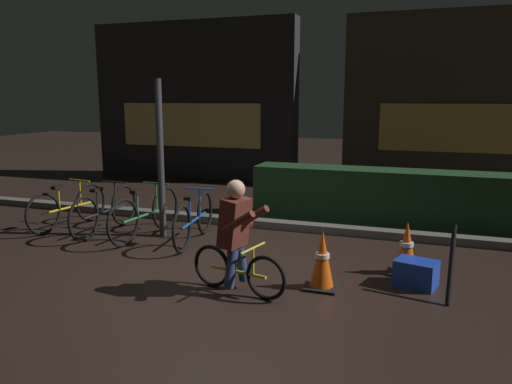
{
  "coord_description": "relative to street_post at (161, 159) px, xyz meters",
  "views": [
    {
      "loc": [
        2.24,
        -5.28,
        2.09
      ],
      "look_at": [
        0.2,
        0.6,
        0.9
      ],
      "focal_mm": 34.74,
      "sensor_mm": 36.0,
      "label": 1
    }
  ],
  "objects": [
    {
      "name": "storefront_right",
      "position": [
        4.68,
        6.0,
        0.83
      ],
      "size": [
        5.8,
        0.54,
        4.04
      ],
      "color": "#42382D",
      "rests_on": "ground"
    },
    {
      "name": "ground_plane",
      "position": [
        1.52,
        -1.2,
        -1.18
      ],
      "size": [
        40.0,
        40.0,
        0.0
      ],
      "primitive_type": "plane",
      "color": "black"
    },
    {
      "name": "cyclist",
      "position": [
        1.89,
        -1.71,
        -0.55
      ],
      "size": [
        1.17,
        0.6,
        1.25
      ],
      "rotation": [
        0.0,
        0.0,
        -0.22
      ],
      "color": "black",
      "rests_on": "ground"
    },
    {
      "name": "sidewalk_curb",
      "position": [
        1.52,
        1.0,
        -1.12
      ],
      "size": [
        12.0,
        0.24,
        0.12
      ],
      "primitive_type": "cube",
      "color": "#56544F",
      "rests_on": "ground"
    },
    {
      "name": "parked_bike_center_right",
      "position": [
        0.62,
        -0.17,
        -0.83
      ],
      "size": [
        0.46,
        1.65,
        0.76
      ],
      "rotation": [
        0.0,
        0.0,
        1.69
      ],
      "color": "black",
      "rests_on": "ground"
    },
    {
      "name": "parked_bike_left_mid",
      "position": [
        -0.94,
        -0.14,
        -0.83
      ],
      "size": [
        0.46,
        1.68,
        0.77
      ],
      "rotation": [
        0.0,
        0.0,
        1.56
      ],
      "color": "black",
      "rests_on": "ground"
    },
    {
      "name": "parked_bike_center_left",
      "position": [
        -0.2,
        -0.16,
        -0.82
      ],
      "size": [
        0.46,
        1.74,
        0.8
      ],
      "rotation": [
        0.0,
        0.0,
        1.49
      ],
      "color": "black",
      "rests_on": "ground"
    },
    {
      "name": "parked_bike_leftmost",
      "position": [
        -1.7,
        -0.06,
        -0.84
      ],
      "size": [
        0.46,
        1.62,
        0.75
      ],
      "rotation": [
        0.0,
        0.0,
        1.42
      ],
      "color": "black",
      "rests_on": "ground"
    },
    {
      "name": "hedge_row",
      "position": [
        3.32,
        1.9,
        -0.72
      ],
      "size": [
        4.8,
        0.7,
        0.91
      ],
      "primitive_type": "cube",
      "color": "#19381C",
      "rests_on": "ground"
    },
    {
      "name": "blue_crate",
      "position": [
        3.73,
        -0.9,
        -1.03
      ],
      "size": [
        0.51,
        0.43,
        0.3
      ],
      "primitive_type": "cube",
      "rotation": [
        0.0,
        0.0,
        -0.27
      ],
      "color": "#193DB7",
      "rests_on": "ground"
    },
    {
      "name": "storefront_left",
      "position": [
        -2.03,
        5.3,
        0.8
      ],
      "size": [
        5.48,
        0.54,
        3.99
      ],
      "color": "#262328",
      "rests_on": "ground"
    },
    {
      "name": "traffic_cone_far",
      "position": [
        3.6,
        -0.51,
        -0.87
      ],
      "size": [
        0.36,
        0.36,
        0.64
      ],
      "color": "black",
      "rests_on": "ground"
    },
    {
      "name": "street_post",
      "position": [
        0.0,
        0.0,
        0.0
      ],
      "size": [
        0.1,
        0.1,
        2.36
      ],
      "primitive_type": "cylinder",
      "color": "#2D2D33",
      "rests_on": "ground"
    },
    {
      "name": "traffic_cone_near",
      "position": [
        2.74,
        -1.3,
        -0.86
      ],
      "size": [
        0.36,
        0.36,
        0.66
      ],
      "color": "black",
      "rests_on": "ground"
    },
    {
      "name": "closed_umbrella",
      "position": [
        4.07,
        -1.15,
        -0.8
      ],
      "size": [
        0.09,
        0.47,
        0.76
      ],
      "primitive_type": "cylinder",
      "rotation": [
        0.0,
        0.52,
        1.48
      ],
      "color": "black",
      "rests_on": "ground"
    }
  ]
}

